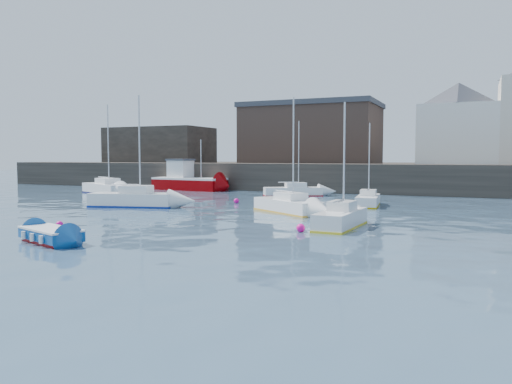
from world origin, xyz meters
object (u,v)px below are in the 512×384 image
at_px(sailboat_h, 293,191).
at_px(buoy_near, 60,228).
at_px(blue_dinghy, 51,235).
at_px(fishing_boat, 188,180).
at_px(sailboat_c, 341,218).
at_px(sailboat_b, 288,205).
at_px(sailboat_f, 368,200).
at_px(sailboat_e, 106,188).
at_px(buoy_mid, 301,232).
at_px(sailboat_a, 133,199).
at_px(buoy_far, 236,203).

xyz_separation_m(sailboat_h, buoy_near, (-4.24, -25.28, -0.47)).
bearing_deg(buoy_near, blue_dinghy, -48.94).
relative_size(fishing_boat, sailboat_c, 1.32).
relative_size(sailboat_b, sailboat_h, 1.07).
height_order(sailboat_b, sailboat_f, sailboat_b).
height_order(sailboat_e, buoy_mid, sailboat_e).
xyz_separation_m(sailboat_e, sailboat_f, (26.79, -1.82, -0.14)).
bearing_deg(blue_dinghy, sailboat_c, 42.84).
bearing_deg(sailboat_h, buoy_near, -99.52).
bearing_deg(sailboat_h, sailboat_a, -117.12).
height_order(sailboat_a, buoy_mid, sailboat_a).
height_order(sailboat_h, buoy_mid, sailboat_h).
xyz_separation_m(sailboat_b, sailboat_f, (4.02, 6.83, -0.05)).
relative_size(fishing_boat, buoy_mid, 19.98).
distance_m(sailboat_e, buoy_near, 24.64).
relative_size(blue_dinghy, sailboat_c, 0.56).
bearing_deg(sailboat_b, blue_dinghy, -109.74).
xyz_separation_m(buoy_near, buoy_mid, (12.26, 3.67, 0.00)).
height_order(fishing_boat, sailboat_f, sailboat_f).
xyz_separation_m(buoy_near, buoy_far, (2.55, 16.27, 0.00)).
height_order(sailboat_b, sailboat_c, sailboat_b).
distance_m(buoy_mid, buoy_far, 15.91).
bearing_deg(buoy_near, fishing_boat, 108.62).
relative_size(sailboat_b, buoy_far, 18.23).
distance_m(sailboat_b, sailboat_e, 24.36).
relative_size(sailboat_c, sailboat_e, 0.75).
bearing_deg(buoy_near, sailboat_c, 23.66).
bearing_deg(sailboat_a, sailboat_e, 137.95).
relative_size(sailboat_f, sailboat_h, 0.89).
bearing_deg(sailboat_a, buoy_near, -72.58).
height_order(sailboat_c, buoy_near, sailboat_c).
distance_m(buoy_near, buoy_far, 16.47).
height_order(fishing_boat, buoy_mid, fishing_boat).
xyz_separation_m(blue_dinghy, sailboat_a, (-6.54, 14.25, 0.22)).
distance_m(sailboat_b, buoy_mid, 8.69).
relative_size(sailboat_a, sailboat_b, 1.08).
bearing_deg(blue_dinghy, sailboat_b, 70.26).
xyz_separation_m(sailboat_c, buoy_far, (-11.16, 10.26, -0.51)).
bearing_deg(buoy_far, fishing_boat, 134.31).
height_order(sailboat_c, sailboat_f, sailboat_c).
bearing_deg(sailboat_f, buoy_mid, -91.87).
height_order(sailboat_b, sailboat_e, sailboat_e).
distance_m(sailboat_a, sailboat_f, 17.87).
xyz_separation_m(fishing_boat, buoy_mid, (21.98, -25.17, -1.09)).
distance_m(sailboat_c, sailboat_f, 12.45).
xyz_separation_m(fishing_boat, buoy_near, (9.72, -28.84, -1.09)).
distance_m(sailboat_e, sailboat_f, 26.85).
distance_m(blue_dinghy, sailboat_a, 15.68).
distance_m(sailboat_c, buoy_near, 14.98).
distance_m(fishing_boat, sailboat_e, 9.65).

